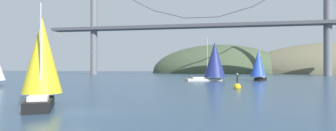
# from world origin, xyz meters

# --- Properties ---
(ground_plane) EXTENTS (360.00, 360.00, 0.00)m
(ground_plane) POSITION_xyz_m (0.00, 0.00, 0.00)
(ground_plane) COLOR #2D4760
(headland_center) EXTENTS (68.99, 44.00, 28.91)m
(headland_center) POSITION_xyz_m (5.00, 135.00, 0.00)
(headland_center) COLOR #425138
(headland_center) RESTS_ON ground_plane
(headland_right) EXTENTS (88.03, 44.00, 29.64)m
(headland_right) POSITION_xyz_m (60.00, 135.00, 0.00)
(headland_right) COLOR #6B664C
(headland_right) RESTS_ON ground_plane
(suspension_bridge) EXTENTS (125.53, 6.00, 43.25)m
(suspension_bridge) POSITION_xyz_m (0.00, 95.00, 20.21)
(suspension_bridge) COLOR slate
(suspension_bridge) RESTS_ON ground_plane
(sailboat_yellow_sail) EXTENTS (5.49, 6.98, 8.69)m
(sailboat_yellow_sail) POSITION_xyz_m (-4.90, 2.38, 3.91)
(sailboat_yellow_sail) COLOR black
(sailboat_yellow_sail) RESTS_ON ground_plane
(sailboat_navy_sail) EXTENTS (9.91, 6.71, 10.11)m
(sailboat_navy_sail) POSITION_xyz_m (7.13, 50.46, 4.73)
(sailboat_navy_sail) COLOR #B7B2A8
(sailboat_navy_sail) RESTS_ON ground_plane
(sailboat_blue_spinnaker) EXTENTS (4.78, 6.90, 7.59)m
(sailboat_blue_spinnaker) POSITION_xyz_m (17.40, 52.97, 3.80)
(sailboat_blue_spinnaker) COLOR black
(sailboat_blue_spinnaker) RESTS_ON ground_plane
(channel_buoy) EXTENTS (1.10, 1.10, 2.64)m
(channel_buoy) POSITION_xyz_m (11.94, 25.90, 0.37)
(channel_buoy) COLOR gold
(channel_buoy) RESTS_ON ground_plane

